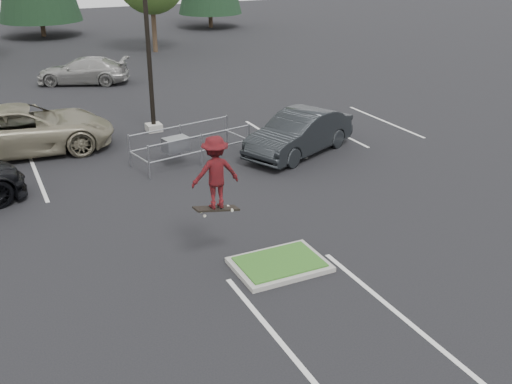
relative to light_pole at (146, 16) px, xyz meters
name	(u,v)px	position (x,y,z in m)	size (l,w,h in m)	color
ground	(280,267)	(-0.50, -12.00, -4.56)	(120.00, 120.00, 0.00)	black
grass_median	(280,264)	(-0.50, -12.00, -4.48)	(2.20, 1.60, 0.16)	gray
stall_lines	(153,189)	(-1.85, -5.98, -4.56)	(22.62, 17.60, 0.01)	silver
light_pole	(146,16)	(0.00, 0.00, 0.00)	(0.70, 0.60, 10.12)	gray
cart_corral	(179,143)	(-0.29, -4.09, -3.83)	(4.29, 2.22, 1.16)	#989AA0
skateboarder	(215,173)	(-1.70, -11.00, -2.26)	(1.18, 0.72, 1.95)	black
car_l_tan	(24,129)	(-5.00, -0.50, -3.68)	(2.93, 6.35, 1.77)	gray
car_r_charc	(299,133)	(4.00, -5.00, -3.78)	(1.65, 4.73, 1.56)	black
car_far_silver	(85,71)	(-0.80, 10.00, -3.86)	(1.97, 4.84, 1.41)	#999894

